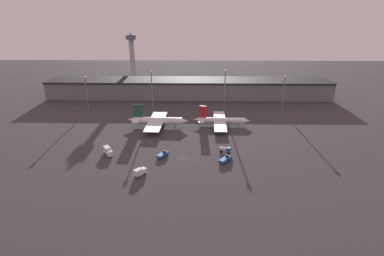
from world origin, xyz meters
name	(u,v)px	position (x,y,z in m)	size (l,w,h in m)	color
ground	(183,158)	(0.00, 0.00, 0.00)	(600.00, 600.00, 0.00)	#383538
terminal_building	(189,88)	(0.00, 108.54, 7.16)	(223.19, 26.66, 14.24)	slate
airplane_0	(157,121)	(-17.02, 40.86, 3.65)	(36.89, 35.27, 13.92)	white
airplane_1	(221,121)	(21.42, 44.24, 2.92)	(34.67, 36.31, 12.05)	silver
service_vehicle_0	(140,172)	(-17.29, -17.07, 1.91)	(5.14, 5.67, 3.48)	white
service_vehicle_1	(108,151)	(-36.38, 2.50, 2.09)	(6.10, 7.39, 3.81)	white
service_vehicle_2	(225,149)	(20.64, 6.13, 1.64)	(5.85, 4.02, 2.94)	#195199
service_vehicle_3	(225,159)	(19.85, -3.91, 1.37)	(6.39, 7.32, 2.88)	#195199
service_vehicle_4	(163,154)	(-9.58, 0.82, 1.22)	(5.62, 6.96, 2.59)	#195199
lamp_post_0	(86,89)	(-69.51, 71.85, 15.49)	(1.80, 1.80, 24.26)	slate
lamp_post_1	(152,86)	(-24.33, 71.85, 17.69)	(1.80, 1.80, 28.28)	slate
lamp_post_2	(225,86)	(25.38, 71.85, 17.99)	(1.80, 1.80, 28.82)	slate
lamp_post_3	(284,89)	(65.42, 71.85, 16.09)	(1.80, 1.80, 25.33)	slate
control_tower	(132,55)	(-53.85, 153.77, 27.60)	(9.00, 9.00, 47.87)	#99999E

